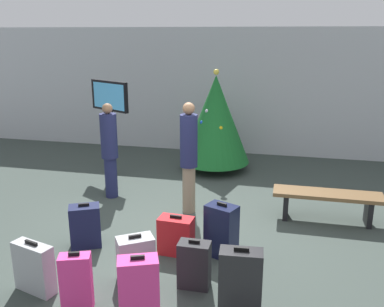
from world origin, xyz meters
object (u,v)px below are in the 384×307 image
(waiting_bench, at_px, (327,199))
(suitcase_3, at_px, (240,286))
(suitcase_4, at_px, (34,268))
(suitcase_7, at_px, (176,236))
(suitcase_5, at_px, (85,226))
(traveller_1, at_px, (109,148))
(holiday_tree, at_px, (215,119))
(suitcase_1, at_px, (194,265))
(traveller_0, at_px, (189,155))
(suitcase_2, at_px, (221,231))
(suitcase_6, at_px, (136,259))
(flight_info_kiosk, at_px, (110,108))
(suitcase_8, at_px, (76,283))
(suitcase_0, at_px, (139,293))

(waiting_bench, height_order, suitcase_3, suitcase_3)
(suitcase_3, relative_size, suitcase_4, 1.32)
(suitcase_7, bearing_deg, suitcase_5, -176.18)
(traveller_1, bearing_deg, waiting_bench, -3.12)
(holiday_tree, xyz_separation_m, suitcase_1, (0.53, -4.44, -0.84))
(traveller_0, height_order, suitcase_7, traveller_0)
(suitcase_2, bearing_deg, holiday_tree, 101.27)
(holiday_tree, bearing_deg, suitcase_6, -92.35)
(flight_info_kiosk, distance_m, traveller_0, 2.59)
(suitcase_2, distance_m, suitcase_8, 2.00)
(suitcase_1, relative_size, suitcase_6, 1.01)
(suitcase_0, relative_size, suitcase_3, 0.95)
(suitcase_4, bearing_deg, suitcase_5, 86.19)
(suitcase_2, relative_size, suitcase_7, 1.37)
(traveller_1, height_order, suitcase_1, traveller_1)
(suitcase_2, bearing_deg, traveller_1, 144.13)
(waiting_bench, distance_m, suitcase_4, 4.39)
(suitcase_3, bearing_deg, suitcase_0, -162.07)
(suitcase_1, bearing_deg, suitcase_3, -39.23)
(suitcase_2, bearing_deg, suitcase_4, -146.73)
(suitcase_1, relative_size, suitcase_2, 0.79)
(traveller_0, height_order, suitcase_3, traveller_0)
(traveller_0, bearing_deg, suitcase_2, -59.95)
(suitcase_2, bearing_deg, traveller_0, 120.05)
(suitcase_4, height_order, suitcase_7, suitcase_4)
(traveller_0, bearing_deg, suitcase_1, -74.97)
(holiday_tree, relative_size, suitcase_1, 3.60)
(traveller_1, bearing_deg, suitcase_1, -49.36)
(traveller_1, distance_m, suitcase_1, 3.29)
(suitcase_3, distance_m, suitcase_8, 1.74)
(waiting_bench, xyz_separation_m, suitcase_5, (-3.35, -1.62, -0.06))
(suitcase_2, height_order, suitcase_4, suitcase_2)
(traveller_1, height_order, suitcase_6, traveller_1)
(suitcase_0, height_order, suitcase_4, suitcase_0)
(suitcase_2, bearing_deg, suitcase_7, -172.74)
(traveller_1, bearing_deg, suitcase_2, -35.87)
(suitcase_2, bearing_deg, suitcase_5, -175.08)
(holiday_tree, relative_size, traveller_1, 1.26)
(holiday_tree, relative_size, traveller_0, 1.18)
(traveller_0, distance_m, suitcase_2, 1.64)
(traveller_0, relative_size, suitcase_4, 2.91)
(suitcase_0, bearing_deg, suitcase_5, 132.55)
(holiday_tree, bearing_deg, suitcase_0, -88.45)
(flight_info_kiosk, height_order, suitcase_0, flight_info_kiosk)
(suitcase_1, bearing_deg, suitcase_6, -178.04)
(suitcase_8, bearing_deg, suitcase_4, 162.22)
(waiting_bench, xyz_separation_m, traveller_1, (-3.75, 0.20, 0.55))
(suitcase_0, bearing_deg, waiting_bench, 56.14)
(holiday_tree, xyz_separation_m, suitcase_0, (0.14, -5.24, -0.75))
(suitcase_5, height_order, suitcase_8, suitcase_8)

